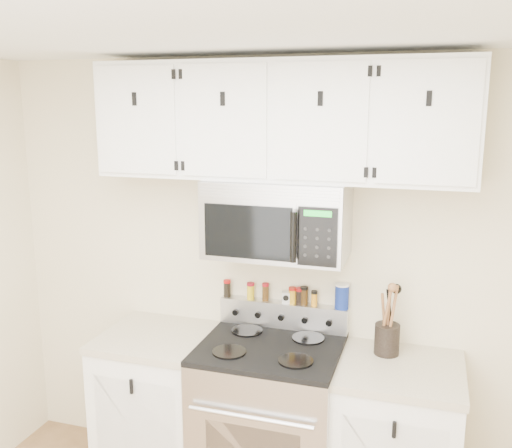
{
  "coord_description": "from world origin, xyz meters",
  "views": [
    {
      "loc": [
        0.79,
        -1.35,
        2.24
      ],
      "look_at": [
        -0.09,
        1.45,
        1.62
      ],
      "focal_mm": 40.0,
      "sensor_mm": 36.0,
      "label": 1
    }
  ],
  "objects_px": {
    "range": "(270,423)",
    "salt_canister": "(342,296)",
    "utensil_crock": "(387,337)",
    "microwave": "(277,219)"
  },
  "relations": [
    {
      "from": "range",
      "to": "salt_canister",
      "type": "xyz_separation_m",
      "value": [
        0.34,
        0.28,
        0.69
      ]
    },
    {
      "from": "range",
      "to": "utensil_crock",
      "type": "relative_size",
      "value": 2.84
    },
    {
      "from": "range",
      "to": "microwave",
      "type": "bearing_deg",
      "value": 89.77
    },
    {
      "from": "microwave",
      "to": "salt_canister",
      "type": "relative_size",
      "value": 5.23
    },
    {
      "from": "utensil_crock",
      "to": "salt_canister",
      "type": "relative_size",
      "value": 2.67
    },
    {
      "from": "microwave",
      "to": "salt_canister",
      "type": "distance_m",
      "value": 0.59
    },
    {
      "from": "range",
      "to": "utensil_crock",
      "type": "height_order",
      "value": "utensil_crock"
    },
    {
      "from": "range",
      "to": "salt_canister",
      "type": "relative_size",
      "value": 7.57
    },
    {
      "from": "range",
      "to": "salt_canister",
      "type": "height_order",
      "value": "salt_canister"
    },
    {
      "from": "range",
      "to": "microwave",
      "type": "distance_m",
      "value": 1.15
    }
  ]
}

